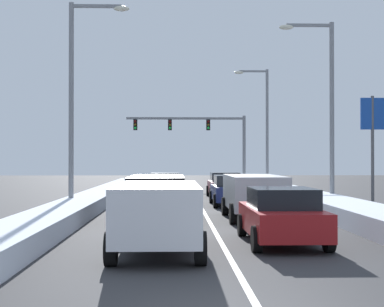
{
  "coord_description": "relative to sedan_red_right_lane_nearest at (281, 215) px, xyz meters",
  "views": [
    {
      "loc": [
        -1.27,
        -8.23,
        2.26
      ],
      "look_at": [
        0.05,
        36.54,
        2.75
      ],
      "focal_mm": 54.78,
      "sensor_mm": 36.0,
      "label": 1
    }
  ],
  "objects": [
    {
      "name": "sedan_navy_right_lane_third",
      "position": [
        -0.07,
        13.2,
        0.0
      ],
      "size": [
        2.0,
        4.5,
        1.51
      ],
      "color": "navy",
      "rests_on": "ground"
    },
    {
      "name": "sedan_charcoal_center_lane_third",
      "position": [
        -3.29,
        11.65,
        0.0
      ],
      "size": [
        2.0,
        4.5,
        1.51
      ],
      "color": "#38383D",
      "rests_on": "ground"
    },
    {
      "name": "street_lamp_left_mid",
      "position": [
        -7.11,
        10.1,
        4.66
      ],
      "size": [
        2.66,
        0.36,
        9.2
      ],
      "color": "gray",
      "rests_on": "ground"
    },
    {
      "name": "street_lamp_right_mid",
      "position": [
        3.99,
        29.58,
        4.73
      ],
      "size": [
        2.66,
        0.36,
        9.32
      ],
      "color": "gray",
      "rests_on": "ground"
    },
    {
      "name": "lane_stripe_between_right_lane_and_center_lane",
      "position": [
        -1.61,
        14.31,
        -0.76
      ],
      "size": [
        0.14,
        48.0,
        0.01
      ],
      "primitive_type": "cube",
      "color": "silver",
      "rests_on": "ground"
    },
    {
      "name": "sedan_red_right_lane_nearest",
      "position": [
        0.0,
        0.0,
        0.0
      ],
      "size": [
        2.0,
        4.5,
        1.51
      ],
      "color": "maroon",
      "rests_on": "ground"
    },
    {
      "name": "suv_silver_right_lane_second",
      "position": [
        0.13,
        6.45,
        0.25
      ],
      "size": [
        2.16,
        4.9,
        1.67
      ],
      "color": "#B7BABF",
      "rests_on": "ground"
    },
    {
      "name": "suv_black_center_lane_second",
      "position": [
        -3.53,
        5.75,
        0.25
      ],
      "size": [
        2.16,
        4.9,
        1.67
      ],
      "color": "black",
      "rests_on": "ground"
    },
    {
      "name": "ground_plane",
      "position": [
        -1.61,
        9.95,
        -0.76
      ],
      "size": [
        120.0,
        120.0,
        0.0
      ],
      "primitive_type": "plane",
      "color": "#333335"
    },
    {
      "name": "snow_bank_right_shoulder",
      "position": [
        3.69,
        14.31,
        -0.44
      ],
      "size": [
        2.16,
        48.0,
        0.65
      ],
      "primitive_type": "cube",
      "color": "silver",
      "rests_on": "ground"
    },
    {
      "name": "suv_white_center_lane_nearest",
      "position": [
        -3.29,
        -1.53,
        0.25
      ],
      "size": [
        2.16,
        4.9,
        1.67
      ],
      "color": "silver",
      "rests_on": "ground"
    },
    {
      "name": "street_lamp_right_near",
      "position": [
        4.33,
        12.13,
        4.5
      ],
      "size": [
        2.66,
        0.36,
        8.89
      ],
      "color": "gray",
      "rests_on": "ground"
    },
    {
      "name": "sedan_maroon_right_lane_fourth",
      "position": [
        0.1,
        19.19,
        0.0
      ],
      "size": [
        2.0,
        4.5,
        1.51
      ],
      "color": "maroon",
      "rests_on": "ground"
    },
    {
      "name": "snow_bank_left_shoulder",
      "position": [
        -6.91,
        14.31,
        -0.46
      ],
      "size": [
        1.75,
        48.0,
        0.6
      ],
      "primitive_type": "cube",
      "color": "silver",
      "rests_on": "ground"
    },
    {
      "name": "sedan_green_center_lane_fourth",
      "position": [
        -3.43,
        17.8,
        0.0
      ],
      "size": [
        2.0,
        4.5,
        1.51
      ],
      "color": "#1E5633",
      "rests_on": "ground"
    },
    {
      "name": "traffic_light_gantry",
      "position": [
        -0.43,
        36.11,
        3.96
      ],
      "size": [
        10.6,
        0.47,
        6.2
      ],
      "color": "slate",
      "rests_on": "ground"
    }
  ]
}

